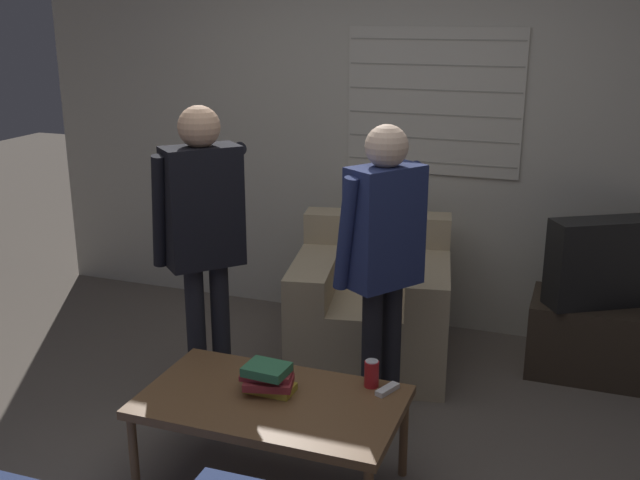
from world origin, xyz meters
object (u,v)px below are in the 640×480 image
object	(u,v)px
tv	(613,262)
person_left_standing	(203,224)
soda_can	(372,374)
spare_remote	(387,390)
book_stack	(268,378)
person_right_standing	(383,245)
armchair_beige	(372,307)
coffee_table	(271,406)

from	to	relation	value
tv	person_left_standing	xyz separation A→B (m)	(-2.00, -1.13, 0.33)
person_left_standing	soda_can	xyz separation A→B (m)	(0.99, -0.30, -0.52)
person_left_standing	spare_remote	distance (m)	1.26
tv	book_stack	bearing A→B (deg)	18.28
tv	person_left_standing	distance (m)	2.32
tv	person_right_standing	world-z (taller)	person_right_standing
person_left_standing	armchair_beige	bearing A→B (deg)	4.55
tv	soda_can	size ratio (longest dim) A/B	5.91
person_right_standing	soda_can	distance (m)	0.64
tv	book_stack	xyz separation A→B (m)	(-1.43, -1.64, -0.19)
person_left_standing	soda_can	distance (m)	1.16
coffee_table	person_left_standing	world-z (taller)	person_left_standing
armchair_beige	person_right_standing	world-z (taller)	person_right_standing
book_stack	spare_remote	world-z (taller)	book_stack
coffee_table	person_right_standing	size ratio (longest dim) A/B	0.73
person_left_standing	person_right_standing	bearing A→B (deg)	-40.67
armchair_beige	spare_remote	xyz separation A→B (m)	(0.41, -1.19, 0.12)
coffee_table	spare_remote	world-z (taller)	spare_remote
tv	spare_remote	bearing A→B (deg)	26.87
coffee_table	soda_can	world-z (taller)	soda_can
book_stack	coffee_table	bearing A→B (deg)	-53.71
coffee_table	person_left_standing	distance (m)	1.04
person_left_standing	person_right_standing	xyz separation A→B (m)	(0.92, 0.11, -0.05)
soda_can	book_stack	bearing A→B (deg)	-153.38
soda_can	person_right_standing	bearing A→B (deg)	100.35
person_left_standing	soda_can	bearing A→B (deg)	-64.69
soda_can	person_left_standing	bearing A→B (deg)	162.95
coffee_table	spare_remote	xyz separation A→B (m)	(0.46, 0.23, 0.05)
armchair_beige	spare_remote	distance (m)	1.26
person_right_standing	coffee_table	bearing A→B (deg)	-170.28
person_left_standing	spare_remote	xyz separation A→B (m)	(1.08, -0.33, -0.57)
armchair_beige	book_stack	bearing A→B (deg)	75.61
person_left_standing	book_stack	world-z (taller)	person_left_standing
soda_can	armchair_beige	bearing A→B (deg)	106.01
armchair_beige	tv	bearing A→B (deg)	-179.25
coffee_table	armchair_beige	bearing A→B (deg)	87.98
book_stack	armchair_beige	bearing A→B (deg)	86.48
person_right_standing	book_stack	size ratio (longest dim) A/B	6.04
spare_remote	armchair_beige	bearing A→B (deg)	131.65
book_stack	person_right_standing	bearing A→B (deg)	61.48
person_right_standing	book_stack	world-z (taller)	person_right_standing
person_left_standing	soda_can	world-z (taller)	person_left_standing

